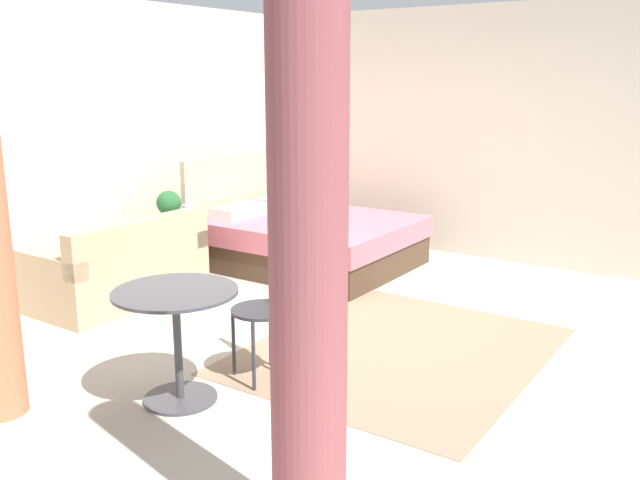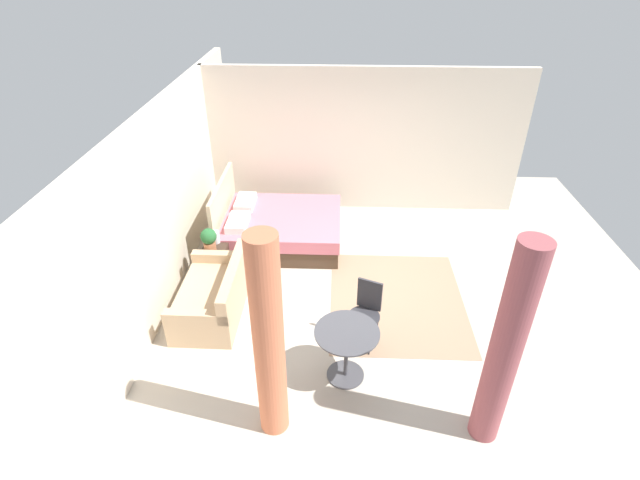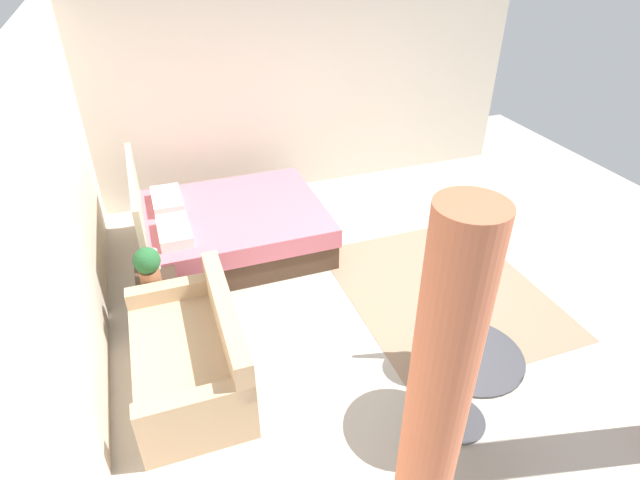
% 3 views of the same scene
% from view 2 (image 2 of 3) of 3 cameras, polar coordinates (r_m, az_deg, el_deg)
% --- Properties ---
extents(ground_plane, '(8.35, 8.82, 0.02)m').
position_cam_2_polar(ground_plane, '(7.28, 5.49, -5.89)').
color(ground_plane, '#B2A899').
extents(wall_back, '(8.35, 0.12, 2.68)m').
position_cam_2_polar(wall_back, '(6.97, -18.56, 3.78)').
color(wall_back, beige).
rests_on(wall_back, ground).
extents(wall_right, '(0.12, 5.82, 2.68)m').
position_cam_2_polar(wall_right, '(8.97, 5.26, 11.72)').
color(wall_right, beige).
rests_on(wall_right, ground).
extents(area_rug, '(2.31, 1.93, 0.01)m').
position_cam_2_polar(area_rug, '(7.12, 9.20, -7.12)').
color(area_rug, '#93755B').
rests_on(area_rug, ground).
extents(bed, '(1.69, 2.02, 1.12)m').
position_cam_2_polar(bed, '(8.23, -5.06, 1.56)').
color(bed, '#473323').
rests_on(bed, ground).
extents(couch, '(1.48, 0.85, 0.77)m').
position_cam_2_polar(couch, '(6.83, -12.59, -6.65)').
color(couch, tan).
rests_on(couch, ground).
extents(nightstand, '(0.44, 0.37, 0.48)m').
position_cam_2_polar(nightstand, '(7.61, -12.30, -2.31)').
color(nightstand, '#38281E').
rests_on(nightstand, ground).
extents(potted_plant, '(0.24, 0.24, 0.37)m').
position_cam_2_polar(potted_plant, '(7.31, -13.20, 0.14)').
color(potted_plant, '#935B3D').
rests_on(potted_plant, nightstand).
extents(vase, '(0.12, 0.12, 0.20)m').
position_cam_2_polar(vase, '(7.53, -12.41, 0.36)').
color(vase, silver).
rests_on(vase, nightstand).
extents(balcony_table, '(0.76, 0.76, 0.71)m').
position_cam_2_polar(balcony_table, '(5.64, 3.20, -12.49)').
color(balcony_table, '#3F3F44').
rests_on(balcony_table, ground).
extents(cafe_chair_near_window, '(0.53, 0.53, 0.91)m').
position_cam_2_polar(cafe_chair_near_window, '(6.08, 5.62, -8.07)').
color(cafe_chair_near_window, '#2D2D33').
rests_on(cafe_chair_near_window, ground).
extents(curtain_left, '(0.30, 0.30, 2.43)m').
position_cam_2_polar(curtain_left, '(4.91, 21.37, -12.14)').
color(curtain_left, '#994C51').
rests_on(curtain_left, ground).
extents(curtain_right, '(0.31, 0.31, 2.43)m').
position_cam_2_polar(curtain_right, '(4.68, -6.18, -12.12)').
color(curtain_right, '#D1704C').
rests_on(curtain_right, ground).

